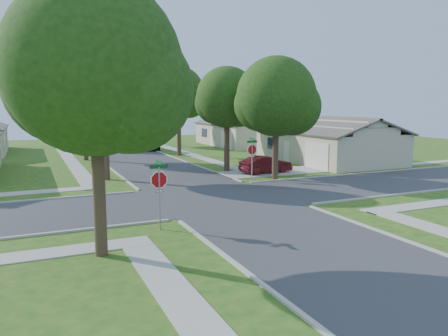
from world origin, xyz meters
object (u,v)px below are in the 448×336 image
Objects in this scene: house_ne_near at (327,145)px; house_ne_far at (242,134)px; tree_w_mid at (84,92)px; tree_sw_corner at (96,76)px; stop_sign_ne at (252,151)px; tree_w_far at (71,103)px; stop_sign_sw at (159,183)px; car_curb_east at (148,143)px; tree_w_near at (104,93)px; tree_e_near at (227,100)px; car_driveway at (266,164)px; tree_e_mid at (179,95)px; tree_e_far at (147,99)px; tree_ne_corner at (277,100)px; car_curb_west at (96,138)px.

house_ne_near is 1.00× the size of house_ne_far.
tree_w_mid is 28.14m from tree_sw_corner.
tree_w_far is at bearing 107.70° from stop_sign_ne.
stop_sign_sw is 0.22× the size of house_ne_near.
house_ne_far is at bearing 4.98° from car_curb_east.
stop_sign_ne is 0.33× the size of tree_w_near.
tree_e_near is 2.00× the size of car_driveway.
tree_w_mid reaches higher than tree_e_mid.
stop_sign_ne is 0.34× the size of tree_e_far.
stop_sign_sw is 0.31× the size of tree_sw_corner.
tree_ne_corner is 0.64× the size of house_ne_far.
tree_sw_corner is at bearing -106.56° from tree_e_far.
tree_w_mid is 23.46m from house_ne_near.
house_ne_far is at bearing 90.00° from house_ne_near.
stop_sign_sw is 0.72× the size of car_driveway.
car_curb_west is at bearing 101.10° from tree_e_near.
tree_ne_corner is (1.61, -4.80, -0.05)m from tree_e_near.
tree_w_near is 16.24m from tree_sw_corner.
car_curb_west is at bearing 10.07° from car_driveway.
tree_w_mid reaches higher than car_driveway.
tree_ne_corner is 12.47m from house_ne_near.
car_curb_east is 0.93× the size of car_curb_west.
tree_w_near is at bearing -112.25° from car_curb_east.
stop_sign_sw is 0.37× the size of tree_w_far.
house_ne_near and house_ne_far have the same top height.
stop_sign_ne reaches higher than car_curb_west.
tree_e_near reaches higher than stop_sign_sw.
tree_sw_corner is 0.70× the size of house_ne_near.
stop_sign_sw is 25.98m from house_ne_near.
tree_w_far is 21.61m from house_ne_far.
car_curb_east reaches higher than car_curb_west.
car_driveway is at bearing -111.94° from house_ne_far.
tree_e_far is at bearing 76.27° from stop_sign_sw.
tree_ne_corner is at bearing -16.55° from stop_sign_ne.
car_driveway is at bearing -155.34° from house_ne_near.
house_ne_far reaches higher than car_curb_west.
tree_e_far reaches higher than car_driveway.
stop_sign_ne is 29.57m from tree_e_far.
tree_e_mid is 20.04m from car_curb_west.
tree_sw_corner reaches higher than house_ne_near.
stop_sign_ne is 35.15m from car_curb_west.
tree_e_mid is 1.03× the size of tree_w_near.
tree_ne_corner is 0.64× the size of house_ne_near.
tree_w_far is 1.59× the size of car_curb_west.
car_curb_east is (-3.16, 23.73, -4.79)m from tree_ne_corner.
stop_sign_ne is at bearing 104.38° from car_curb_west.
tree_e_far reaches higher than tree_ne_corner.
tree_e_far is 13.09m from house_ne_far.
tree_sw_corner is at bearing -123.06° from house_ne_far.
house_ne_near is at bearing -48.10° from tree_w_far.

